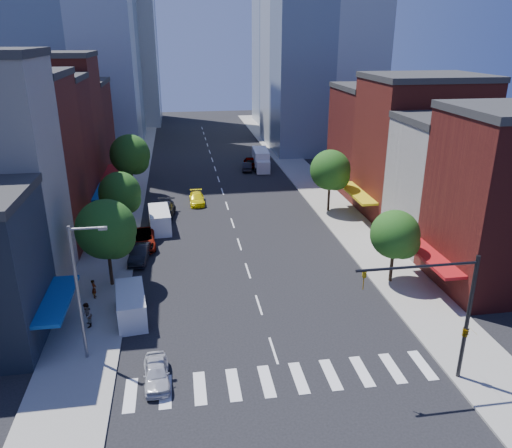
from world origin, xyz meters
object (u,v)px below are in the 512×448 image
at_px(box_truck, 261,160).
at_px(pedestrian_far, 87,315).
at_px(taxi, 197,199).
at_px(traffic_car_oncoming, 247,166).
at_px(cargo_van_far, 160,220).
at_px(parked_car_third, 142,239).
at_px(traffic_car_far, 250,162).
at_px(cargo_van_near, 131,306).
at_px(parked_car_rear, 164,211).
at_px(pedestrian_near, 94,289).
at_px(parked_car_front, 156,373).
at_px(parked_car_second, 140,254).

distance_m(box_truck, pedestrian_far, 46.55).
height_order(taxi, traffic_car_oncoming, traffic_car_oncoming).
height_order(cargo_van_far, box_truck, box_truck).
xyz_separation_m(parked_car_third, traffic_car_far, (15.02, 29.49, 0.04)).
height_order(cargo_van_near, pedestrian_far, cargo_van_near).
distance_m(traffic_car_oncoming, pedestrian_far, 44.89).
height_order(parked_car_rear, pedestrian_near, pedestrian_near).
distance_m(cargo_van_far, pedestrian_near, 15.08).
xyz_separation_m(parked_car_third, traffic_car_oncoming, (14.23, 27.22, -0.12)).
height_order(cargo_van_near, traffic_car_oncoming, cargo_van_near).
bearing_deg(traffic_car_oncoming, pedestrian_near, 72.26).
distance_m(parked_car_third, pedestrian_far, 14.56).
bearing_deg(pedestrian_near, traffic_car_oncoming, -25.38).
relative_size(cargo_van_near, traffic_car_oncoming, 1.30).
bearing_deg(traffic_car_oncoming, box_truck, -153.47).
distance_m(traffic_car_far, pedestrian_near, 43.43).
xyz_separation_m(taxi, traffic_car_far, (9.07, 16.99, 0.17)).
distance_m(cargo_van_near, box_truck, 44.57).
height_order(parked_car_rear, box_truck, box_truck).
height_order(traffic_car_oncoming, box_truck, box_truck).
bearing_deg(traffic_car_oncoming, pedestrian_far, 74.68).
bearing_deg(cargo_van_far, parked_car_rear, 79.80).
height_order(cargo_van_far, pedestrian_far, cargo_van_far).
xyz_separation_m(parked_car_rear, traffic_car_oncoming, (12.23, 19.40, -0.17)).
xyz_separation_m(traffic_car_far, pedestrian_near, (-18.10, -39.48, 0.11)).
distance_m(parked_car_front, traffic_car_oncoming, 49.66).
bearing_deg(parked_car_rear, cargo_van_far, -88.73).
xyz_separation_m(parked_car_front, cargo_van_far, (-0.33, 25.23, 0.45)).
relative_size(parked_car_second, pedestrian_near, 2.85).
relative_size(cargo_van_far, traffic_car_far, 1.13).
bearing_deg(parked_car_third, traffic_car_oncoming, 57.70).
relative_size(parked_car_front, traffic_car_oncoming, 0.95).
bearing_deg(traffic_car_far, traffic_car_oncoming, 76.26).
height_order(parked_car_rear, traffic_car_oncoming, parked_car_rear).
xyz_separation_m(cargo_van_far, pedestrian_near, (-4.76, -14.31, -0.18)).
relative_size(traffic_car_oncoming, traffic_car_far, 0.84).
relative_size(traffic_car_oncoming, pedestrian_near, 2.59).
xyz_separation_m(parked_car_third, cargo_van_far, (1.67, 4.32, 0.32)).
bearing_deg(traffic_car_far, parked_car_second, 70.81).
height_order(cargo_van_near, taxi, cargo_van_near).
bearing_deg(cargo_van_far, box_truck, 53.07).
xyz_separation_m(taxi, traffic_car_oncoming, (8.29, 14.73, 0.01)).
bearing_deg(box_truck, parked_car_front, -103.04).
relative_size(parked_car_front, traffic_car_far, 0.80).
bearing_deg(parked_car_front, parked_car_third, 91.84).
height_order(traffic_car_far, pedestrian_far, pedestrian_far).
height_order(cargo_van_near, pedestrian_near, cargo_van_near).
bearing_deg(cargo_van_near, pedestrian_far, -170.54).
height_order(parked_car_second, taxi, parked_car_second).
relative_size(parked_car_third, traffic_car_far, 1.17).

